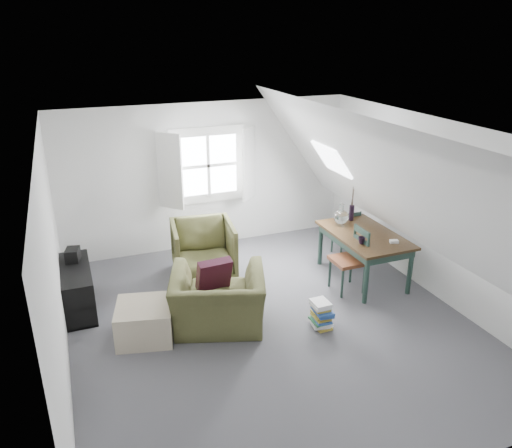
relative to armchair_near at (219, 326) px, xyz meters
name	(u,v)px	position (x,y,z in m)	size (l,w,h in m)	color
floor	(270,322)	(0.65, -0.16, 0.00)	(5.50, 5.50, 0.00)	#4E4E53
ceiling	(272,133)	(0.65, -0.16, 2.50)	(5.50, 5.50, 0.00)	white
wall_back	(208,176)	(0.65, 2.59, 1.25)	(5.00, 5.00, 0.00)	silver
wall_front	(414,367)	(0.65, -2.91, 1.25)	(5.00, 5.00, 0.00)	silver
wall_left	(53,268)	(-1.85, -0.16, 1.25)	(5.50, 5.50, 0.00)	silver
wall_right	(435,209)	(3.15, -0.16, 1.25)	(5.50, 5.50, 0.00)	silver
slope_left	(140,210)	(-0.90, -0.16, 1.78)	(5.50, 5.50, 0.00)	white
slope_right	(381,180)	(2.20, -0.16, 1.78)	(5.50, 5.50, 0.00)	white
dormer_window	(209,166)	(0.65, 2.52, 1.45)	(1.71, 0.35, 1.30)	white
skylight	(332,159)	(2.20, 1.14, 1.75)	(0.55, 0.75, 0.04)	white
armchair_near	(219,326)	(0.00, 0.00, 0.00)	(1.17, 1.02, 0.76)	#444623
armchair_far	(205,274)	(0.23, 1.47, 0.00)	(0.92, 0.95, 0.86)	#444623
throw_pillow	(214,275)	(0.00, 0.15, 0.68)	(0.44, 0.13, 0.44)	#3A0F20
ottoman	(145,321)	(-0.93, 0.10, 0.22)	(0.67, 0.67, 0.45)	tan
dining_table	(364,239)	(2.45, 0.47, 0.65)	(0.89, 1.49, 0.74)	black
demijohn	(341,216)	(2.30, 0.92, 0.88)	(0.23, 0.23, 0.33)	silver
vase_twigs	(352,212)	(2.55, 1.02, 0.88)	(0.08, 0.09, 0.62)	black
cup	(361,243)	(2.20, 0.17, 0.74)	(0.10, 0.10, 0.09)	black
paper_box	(394,241)	(2.65, 0.02, 0.76)	(0.12, 0.08, 0.04)	white
dining_chair_far	(346,232)	(2.66, 1.30, 0.42)	(0.38, 0.38, 0.81)	brown
dining_chair_near	(350,259)	(2.08, 0.23, 0.49)	(0.45, 0.45, 0.95)	brown
media_shelf	(78,291)	(-1.66, 1.10, 0.27)	(0.39, 1.18, 0.61)	black
electronics_box	(73,255)	(-1.66, 1.39, 0.69)	(0.17, 0.24, 0.19)	black
magazine_stack	(321,314)	(1.22, -0.51, 0.18)	(0.27, 0.33, 0.37)	#B29933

